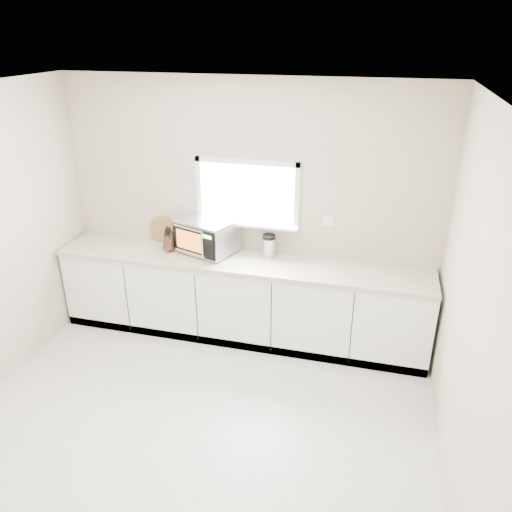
% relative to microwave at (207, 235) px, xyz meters
% --- Properties ---
extents(ground, '(4.00, 4.00, 0.00)m').
position_rel_microwave_xyz_m(ground, '(0.39, -1.79, -1.11)').
color(ground, beige).
rests_on(ground, ground).
extents(back_wall, '(4.00, 0.17, 2.70)m').
position_rel_microwave_xyz_m(back_wall, '(0.39, 0.21, 0.25)').
color(back_wall, beige).
rests_on(back_wall, ground).
extents(cabinets, '(3.92, 0.60, 0.88)m').
position_rel_microwave_xyz_m(cabinets, '(0.39, -0.09, -0.67)').
color(cabinets, white).
rests_on(cabinets, ground).
extents(countertop, '(3.92, 0.64, 0.04)m').
position_rel_microwave_xyz_m(countertop, '(0.39, -0.10, -0.21)').
color(countertop, beige).
rests_on(countertop, cabinets).
extents(microwave, '(0.68, 0.60, 0.37)m').
position_rel_microwave_xyz_m(microwave, '(0.00, 0.00, 0.00)').
color(microwave, black).
rests_on(microwave, countertop).
extents(knife_block, '(0.12, 0.21, 0.29)m').
position_rel_microwave_xyz_m(knife_block, '(-0.39, -0.07, -0.07)').
color(knife_block, '#463019').
rests_on(knife_block, countertop).
extents(cutting_board, '(0.28, 0.07, 0.28)m').
position_rel_microwave_xyz_m(cutting_board, '(-0.59, 0.15, -0.05)').
color(cutting_board, olive).
rests_on(cutting_board, countertop).
extents(coffee_grinder, '(0.17, 0.17, 0.24)m').
position_rel_microwave_xyz_m(coffee_grinder, '(0.66, 0.06, -0.07)').
color(coffee_grinder, silver).
rests_on(coffee_grinder, countertop).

